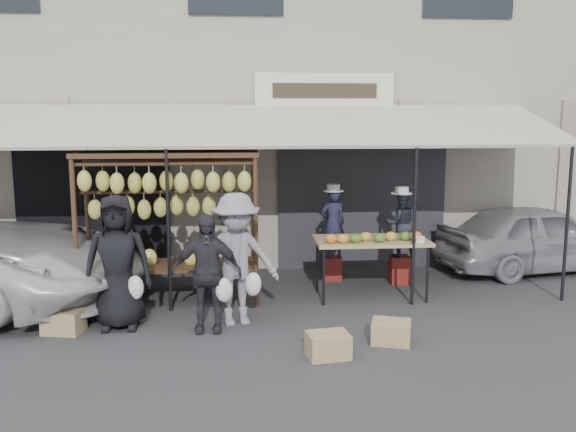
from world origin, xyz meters
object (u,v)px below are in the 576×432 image
at_px(crate_near_b, 391,332).
at_px(sedan, 538,237).
at_px(crate_near_a, 328,345).
at_px(crate_far, 64,322).
at_px(banana_rack, 168,197).
at_px(customer_left, 118,262).
at_px(customer_mid, 207,273).
at_px(vendor_right, 401,224).
at_px(produce_table, 372,241).
at_px(customer_right, 236,259).
at_px(vendor_left, 333,223).

height_order(crate_near_b, sedan, sedan).
height_order(crate_near_a, crate_far, same).
bearing_deg(banana_rack, crate_near_a, -48.90).
bearing_deg(customer_left, customer_mid, -12.53).
xyz_separation_m(vendor_right, crate_near_b, (-0.81, -2.71, -0.85)).
relative_size(customer_left, sedan, 0.49).
height_order(produce_table, customer_right, customer_right).
bearing_deg(banana_rack, produce_table, 0.03).
xyz_separation_m(vendor_right, customer_mid, (-3.06, -2.06, -0.22)).
distance_m(banana_rack, vendor_right, 3.78).
bearing_deg(customer_right, customer_left, 169.87).
bearing_deg(banana_rack, vendor_right, 12.27).
bearing_deg(produce_table, vendor_left, 111.37).
height_order(vendor_right, customer_left, customer_left).
bearing_deg(vendor_right, crate_near_b, 76.89).
height_order(customer_left, crate_near_a, customer_left).
bearing_deg(customer_mid, crate_near_b, -13.29).
xyz_separation_m(vendor_left, customer_left, (-3.14, -2.13, -0.09)).
distance_m(customer_right, crate_near_a, 1.81).
bearing_deg(crate_near_a, sedan, 40.72).
bearing_deg(customer_mid, vendor_right, 36.69).
bearing_deg(produce_table, crate_far, -164.48).
xyz_separation_m(produce_table, vendor_right, (0.65, 0.79, 0.11)).
bearing_deg(crate_far, customer_right, 4.23).
xyz_separation_m(produce_table, sedan, (3.27, 1.38, -0.27)).
bearing_deg(crate_near_a, crate_near_b, 24.59).
bearing_deg(customer_right, produce_table, 14.98).
distance_m(customer_left, crate_near_b, 3.58).
relative_size(customer_right, crate_far, 3.71).
bearing_deg(vendor_left, customer_right, 45.54).
bearing_deg(vendor_left, produce_table, 104.60).
height_order(customer_right, crate_near_a, customer_right).
relative_size(produce_table, customer_left, 0.97).
distance_m(vendor_left, customer_right, 2.65).
distance_m(vendor_right, customer_left, 4.60).
height_order(customer_mid, sedan, customer_mid).
distance_m(vendor_right, sedan, 2.72).
bearing_deg(vendor_right, customer_left, 27.23).
xyz_separation_m(banana_rack, produce_table, (3.00, 0.00, -0.70)).
height_order(vendor_left, crate_near_a, vendor_left).
relative_size(vendor_right, crate_near_b, 2.29).
height_order(banana_rack, vendor_left, banana_rack).
relative_size(customer_mid, customer_right, 0.87).
relative_size(produce_table, crate_far, 3.59).
bearing_deg(crate_near_b, vendor_right, 73.34).
relative_size(vendor_left, crate_near_b, 2.46).
bearing_deg(crate_near_b, vendor_left, 94.94).
height_order(produce_table, crate_near_b, produce_table).
relative_size(produce_table, sedan, 0.48).
height_order(customer_mid, crate_near_b, customer_mid).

